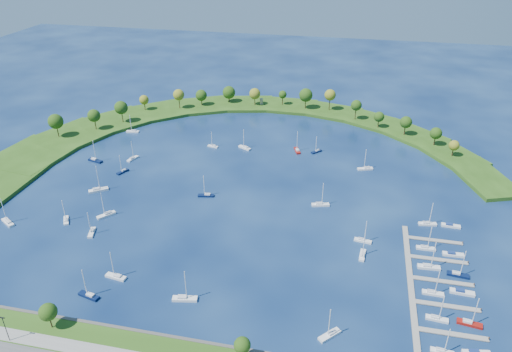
% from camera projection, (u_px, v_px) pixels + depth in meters
% --- Properties ---
extents(ground, '(700.00, 700.00, 0.00)m').
position_uv_depth(ground, '(244.00, 186.00, 243.03)').
color(ground, '#071840').
rests_on(ground, ground).
extents(breakwater, '(286.74, 247.64, 2.00)m').
position_uv_depth(breakwater, '(190.00, 138.00, 292.89)').
color(breakwater, '#274913').
rests_on(breakwater, ground).
extents(breakwater_trees, '(240.16, 92.38, 14.84)m').
position_uv_depth(breakwater_trees, '(239.00, 105.00, 316.63)').
color(breakwater_trees, '#382314').
rests_on(breakwater_trees, breakwater).
extents(harbor_tower, '(2.60, 2.60, 4.19)m').
position_uv_depth(harbor_tower, '(261.00, 101.00, 342.04)').
color(harbor_tower, gray).
rests_on(harbor_tower, breakwater).
extents(dock_system, '(24.28, 82.00, 1.60)m').
position_uv_depth(dock_system, '(432.00, 291.00, 174.77)').
color(dock_system, gray).
rests_on(dock_system, ground).
extents(moored_boat_0, '(2.83, 7.87, 11.33)m').
position_uv_depth(moored_boat_0, '(362.00, 254.00, 192.91)').
color(moored_boat_0, white).
rests_on(moored_boat_0, ground).
extents(moored_boat_1, '(7.37, 8.23, 12.72)m').
position_uv_depth(moored_boat_1, '(106.00, 214.00, 218.71)').
color(moored_boat_1, white).
rests_on(moored_boat_1, ground).
extents(moored_boat_2, '(4.45, 7.90, 11.19)m').
position_uv_depth(moored_boat_2, '(133.00, 158.00, 269.45)').
color(moored_boat_2, white).
rests_on(moored_boat_2, ground).
extents(moored_boat_3, '(8.62, 4.95, 12.23)m').
position_uv_depth(moored_boat_3, '(365.00, 168.00, 258.70)').
color(moored_boat_3, white).
rests_on(moored_boat_3, ground).
extents(moored_boat_4, '(9.26, 7.73, 13.98)m').
position_uv_depth(moored_boat_4, '(98.00, 189.00, 238.44)').
color(moored_boat_4, white).
rests_on(moored_boat_4, ground).
extents(moored_boat_5, '(8.38, 5.95, 12.15)m').
position_uv_depth(moored_boat_5, '(245.00, 147.00, 282.00)').
color(moored_boat_5, white).
rests_on(moored_boat_5, ground).
extents(moored_boat_6, '(8.55, 6.42, 12.54)m').
position_uv_depth(moored_boat_6, '(8.00, 222.00, 213.44)').
color(moored_boat_6, white).
rests_on(moored_boat_6, ground).
extents(moored_boat_7, '(7.40, 7.63, 12.21)m').
position_uv_depth(moored_boat_7, '(330.00, 334.00, 156.17)').
color(moored_boat_7, white).
rests_on(moored_boat_7, ground).
extents(moored_boat_8, '(4.78, 7.33, 10.50)m').
position_uv_depth(moored_boat_8, '(123.00, 171.00, 255.92)').
color(moored_boat_8, '#09163C').
rests_on(moored_boat_8, ground).
extents(moored_boat_9, '(7.54, 3.16, 10.75)m').
position_uv_depth(moored_boat_9, '(363.00, 240.00, 201.57)').
color(moored_boat_9, white).
rests_on(moored_boat_9, ground).
extents(moored_boat_10, '(5.10, 8.68, 12.33)m').
position_uv_depth(moored_boat_10, '(297.00, 150.00, 278.66)').
color(moored_boat_10, maroon).
rests_on(moored_boat_10, ground).
extents(moored_boat_11, '(8.56, 3.52, 12.21)m').
position_uv_depth(moored_boat_11, '(116.00, 276.00, 181.32)').
color(moored_boat_11, white).
rests_on(moored_boat_11, ground).
extents(moored_boat_12, '(8.08, 3.57, 11.49)m').
position_uv_depth(moored_boat_12, '(206.00, 195.00, 234.08)').
color(moored_boat_12, '#09163C').
rests_on(moored_boat_12, ground).
extents(moored_boat_13, '(8.16, 3.03, 11.72)m').
position_uv_depth(moored_boat_13, '(133.00, 131.00, 303.35)').
color(moored_boat_13, white).
rests_on(moored_boat_13, ground).
extents(moored_boat_14, '(8.71, 4.47, 12.32)m').
position_uv_depth(moored_boat_14, '(320.00, 204.00, 226.52)').
color(moored_boat_14, white).
rests_on(moored_boat_14, ground).
extents(moored_boat_15, '(5.61, 7.31, 10.78)m').
position_uv_depth(moored_boat_15, '(66.00, 220.00, 214.90)').
color(moored_boat_15, white).
rests_on(moored_boat_15, ground).
extents(moored_boat_16, '(8.63, 4.20, 12.22)m').
position_uv_depth(moored_boat_16, '(89.00, 295.00, 172.28)').
color(moored_boat_16, '#09163C').
rests_on(moored_boat_16, ground).
extents(moored_boat_17, '(9.26, 4.10, 13.17)m').
position_uv_depth(moored_boat_17, '(185.00, 298.00, 170.90)').
color(moored_boat_17, white).
rests_on(moored_boat_17, ground).
extents(moored_boat_18, '(9.15, 4.69, 12.96)m').
position_uv_depth(moored_boat_18, '(95.00, 160.00, 267.34)').
color(moored_boat_18, '#09163C').
rests_on(moored_boat_18, ground).
extents(moored_boat_19, '(6.78, 3.22, 9.61)m').
position_uv_depth(moored_boat_19, '(213.00, 146.00, 284.02)').
color(moored_boat_19, white).
rests_on(moored_boat_19, ground).
extents(moored_boat_20, '(4.28, 7.82, 11.07)m').
position_uv_depth(moored_boat_20, '(92.00, 232.00, 206.77)').
color(moored_boat_20, white).
rests_on(moored_boat_20, ground).
extents(moored_boat_21, '(6.29, 6.47, 10.36)m').
position_uv_depth(moored_boat_21, '(317.00, 151.00, 277.70)').
color(moored_boat_21, '#09163C').
rests_on(moored_boat_21, ground).
extents(docked_boat_0, '(7.35, 2.57, 10.61)m').
position_uv_depth(docked_boat_0, '(442.00, 351.00, 150.20)').
color(docked_boat_0, white).
rests_on(docked_boat_0, ground).
extents(docked_boat_2, '(7.65, 2.78, 11.01)m').
position_uv_depth(docked_boat_2, '(437.00, 318.00, 162.49)').
color(docked_boat_2, white).
rests_on(docked_boat_2, ground).
extents(docked_boat_3, '(8.45, 3.54, 12.04)m').
position_uv_depth(docked_boat_3, '(470.00, 323.00, 160.58)').
color(docked_boat_3, maroon).
rests_on(docked_boat_3, ground).
extents(docked_boat_4, '(7.70, 2.42, 11.22)m').
position_uv_depth(docked_boat_4, '(433.00, 292.00, 173.52)').
color(docked_boat_4, white).
rests_on(docked_boat_4, ground).
extents(docked_boat_5, '(8.79, 2.99, 1.76)m').
position_uv_depth(docked_boat_5, '(462.00, 292.00, 173.99)').
color(docked_boat_5, white).
rests_on(docked_boat_5, ground).
extents(docked_boat_6, '(8.78, 2.97, 12.71)m').
position_uv_depth(docked_boat_6, '(429.00, 266.00, 186.30)').
color(docked_boat_6, white).
rests_on(docked_boat_6, ground).
extents(docked_boat_7, '(8.34, 3.18, 11.96)m').
position_uv_depth(docked_boat_7, '(458.00, 274.00, 182.37)').
color(docked_boat_7, '#09163C').
rests_on(docked_boat_7, ground).
extents(docked_boat_8, '(7.76, 2.27, 11.37)m').
position_uv_depth(docked_boat_8, '(426.00, 248.00, 196.94)').
color(docked_boat_8, white).
rests_on(docked_boat_8, ground).
extents(docked_boat_9, '(8.42, 2.62, 1.70)m').
position_uv_depth(docked_boat_9, '(453.00, 254.00, 193.44)').
color(docked_boat_9, white).
rests_on(docked_boat_9, ground).
extents(docked_boat_10, '(8.10, 3.47, 11.53)m').
position_uv_depth(docked_boat_10, '(427.00, 223.00, 212.47)').
color(docked_boat_10, white).
rests_on(docked_boat_10, ground).
extents(docked_boat_11, '(8.21, 2.71, 1.65)m').
position_uv_depth(docked_boat_11, '(451.00, 226.00, 211.36)').
color(docked_boat_11, white).
rests_on(docked_boat_11, ground).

